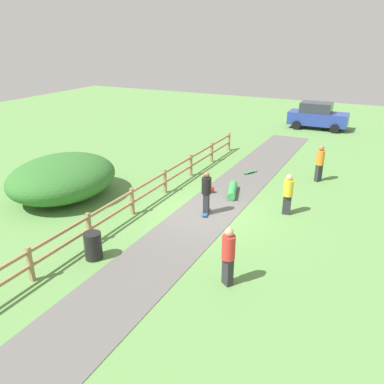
{
  "coord_description": "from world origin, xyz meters",
  "views": [
    {
      "loc": [
        6.03,
        -13.28,
        6.81
      ],
      "look_at": [
        -0.43,
        -0.35,
        1.0
      ],
      "focal_mm": 37.73,
      "sensor_mm": 36.0,
      "label": 1
    }
  ],
  "objects_px": {
    "trash_bin": "(93,246)",
    "parked_car_blue": "(317,116)",
    "skateboard_loose": "(250,172)",
    "bystander_orange": "(320,162)",
    "bush_large": "(63,177)",
    "bystander_red": "(228,254)",
    "skater_fallen": "(231,190)",
    "skater_riding": "(206,191)",
    "bystander_yellow": "(288,192)"
  },
  "relations": [
    {
      "from": "skateboard_loose",
      "to": "skater_riding",
      "type": "bearing_deg",
      "value": -89.61
    },
    {
      "from": "bystander_red",
      "to": "bystander_orange",
      "type": "bearing_deg",
      "value": 85.83
    },
    {
      "from": "bystander_red",
      "to": "bush_large",
      "type": "bearing_deg",
      "value": 161.8
    },
    {
      "from": "bystander_orange",
      "to": "bush_large",
      "type": "bearing_deg",
      "value": -143.67
    },
    {
      "from": "trash_bin",
      "to": "bystander_yellow",
      "type": "relative_size",
      "value": 0.54
    },
    {
      "from": "bush_large",
      "to": "bystander_orange",
      "type": "height_order",
      "value": "bush_large"
    },
    {
      "from": "skateboard_loose",
      "to": "bystander_red",
      "type": "bearing_deg",
      "value": -74.87
    },
    {
      "from": "trash_bin",
      "to": "bystander_orange",
      "type": "bearing_deg",
      "value": 64.22
    },
    {
      "from": "bush_large",
      "to": "bystander_yellow",
      "type": "xyz_separation_m",
      "value": [
        9.14,
        2.61,
        0.01
      ]
    },
    {
      "from": "bush_large",
      "to": "bystander_orange",
      "type": "xyz_separation_m",
      "value": [
        9.56,
        7.03,
        0.08
      ]
    },
    {
      "from": "skater_riding",
      "to": "skater_fallen",
      "type": "distance_m",
      "value": 2.51
    },
    {
      "from": "skater_riding",
      "to": "bystander_orange",
      "type": "relative_size",
      "value": 0.98
    },
    {
      "from": "parked_car_blue",
      "to": "bystander_orange",
      "type": "bearing_deg",
      "value": -79.02
    },
    {
      "from": "trash_bin",
      "to": "parked_car_blue",
      "type": "height_order",
      "value": "parked_car_blue"
    },
    {
      "from": "bush_large",
      "to": "skateboard_loose",
      "type": "height_order",
      "value": "bush_large"
    },
    {
      "from": "trash_bin",
      "to": "parked_car_blue",
      "type": "bearing_deg",
      "value": 82.57
    },
    {
      "from": "bush_large",
      "to": "trash_bin",
      "type": "xyz_separation_m",
      "value": [
        4.48,
        -3.49,
        -0.46
      ]
    },
    {
      "from": "bush_large",
      "to": "bystander_red",
      "type": "bearing_deg",
      "value": -18.2
    },
    {
      "from": "bystander_yellow",
      "to": "bush_large",
      "type": "bearing_deg",
      "value": -164.08
    },
    {
      "from": "bystander_yellow",
      "to": "bystander_red",
      "type": "height_order",
      "value": "bystander_red"
    },
    {
      "from": "skater_fallen",
      "to": "bystander_yellow",
      "type": "distance_m",
      "value": 2.98
    },
    {
      "from": "bystander_red",
      "to": "bystander_yellow",
      "type": "bearing_deg",
      "value": 86.83
    },
    {
      "from": "trash_bin",
      "to": "bystander_orange",
      "type": "relative_size",
      "value": 0.5
    },
    {
      "from": "bystander_red",
      "to": "trash_bin",
      "type": "bearing_deg",
      "value": -172.35
    },
    {
      "from": "skater_fallen",
      "to": "bystander_orange",
      "type": "height_order",
      "value": "bystander_orange"
    },
    {
      "from": "skater_fallen",
      "to": "skateboard_loose",
      "type": "height_order",
      "value": "skater_fallen"
    },
    {
      "from": "skateboard_loose",
      "to": "bystander_red",
      "type": "xyz_separation_m",
      "value": [
        2.58,
        -9.53,
        0.92
      ]
    },
    {
      "from": "skateboard_loose",
      "to": "bystander_orange",
      "type": "relative_size",
      "value": 0.45
    },
    {
      "from": "bush_large",
      "to": "trash_bin",
      "type": "bearing_deg",
      "value": -37.93
    },
    {
      "from": "skater_fallen",
      "to": "skater_riding",
      "type": "bearing_deg",
      "value": -92.65
    },
    {
      "from": "skateboard_loose",
      "to": "bystander_yellow",
      "type": "xyz_separation_m",
      "value": [
        2.88,
        -4.02,
        0.83
      ]
    },
    {
      "from": "bystander_red",
      "to": "skateboard_loose",
      "type": "bearing_deg",
      "value": 105.13
    },
    {
      "from": "skater_riding",
      "to": "bystander_yellow",
      "type": "relative_size",
      "value": 1.05
    },
    {
      "from": "trash_bin",
      "to": "skateboard_loose",
      "type": "height_order",
      "value": "trash_bin"
    },
    {
      "from": "skater_fallen",
      "to": "bystander_yellow",
      "type": "height_order",
      "value": "bystander_yellow"
    },
    {
      "from": "skateboard_loose",
      "to": "parked_car_blue",
      "type": "xyz_separation_m",
      "value": [
        1.08,
        11.85,
        0.87
      ]
    },
    {
      "from": "bystander_red",
      "to": "skater_fallen",
      "type": "bearing_deg",
      "value": 110.68
    },
    {
      "from": "skater_fallen",
      "to": "parked_car_blue",
      "type": "distance_m",
      "value": 14.99
    },
    {
      "from": "bush_large",
      "to": "skateboard_loose",
      "type": "relative_size",
      "value": 6.25
    },
    {
      "from": "trash_bin",
      "to": "bystander_yellow",
      "type": "height_order",
      "value": "bystander_yellow"
    },
    {
      "from": "skateboard_loose",
      "to": "parked_car_blue",
      "type": "height_order",
      "value": "parked_car_blue"
    },
    {
      "from": "bush_large",
      "to": "bystander_red",
      "type": "relative_size",
      "value": 2.75
    },
    {
      "from": "bystander_yellow",
      "to": "bystander_orange",
      "type": "bearing_deg",
      "value": 84.6
    },
    {
      "from": "trash_bin",
      "to": "parked_car_blue",
      "type": "relative_size",
      "value": 0.21
    },
    {
      "from": "skater_riding",
      "to": "skater_fallen",
      "type": "bearing_deg",
      "value": 87.35
    },
    {
      "from": "bush_large",
      "to": "skater_fallen",
      "type": "distance_m",
      "value": 7.35
    },
    {
      "from": "trash_bin",
      "to": "bystander_red",
      "type": "relative_size",
      "value": 0.5
    },
    {
      "from": "bystander_orange",
      "to": "trash_bin",
      "type": "bearing_deg",
      "value": -115.78
    },
    {
      "from": "bush_large",
      "to": "parked_car_blue",
      "type": "bearing_deg",
      "value": 68.32
    },
    {
      "from": "bystander_orange",
      "to": "bystander_red",
      "type": "relative_size",
      "value": 0.98
    }
  ]
}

